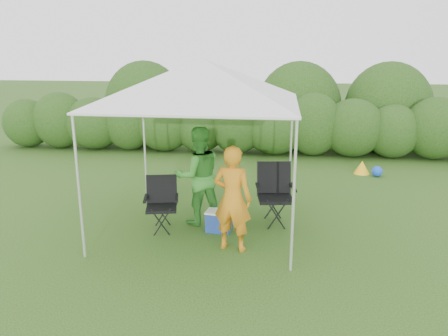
# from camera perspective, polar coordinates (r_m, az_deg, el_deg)

# --- Properties ---
(ground) EXTENTS (70.00, 70.00, 0.00)m
(ground) POSITION_cam_1_polar(r_m,az_deg,el_deg) (7.29, -3.42, -8.71)
(ground) COLOR #355C1D
(hedge) EXTENTS (14.81, 1.53, 1.80)m
(hedge) POSITION_cam_1_polar(r_m,az_deg,el_deg) (12.77, 2.17, 5.58)
(hedge) COLOR #294D18
(hedge) RESTS_ON ground
(canopy) EXTENTS (3.10, 3.10, 2.83)m
(canopy) POSITION_cam_1_polar(r_m,az_deg,el_deg) (7.18, -2.95, 11.27)
(canopy) COLOR silver
(canopy) RESTS_ON ground
(chair_right) EXTENTS (0.72, 0.67, 1.06)m
(chair_right) POSITION_cam_1_polar(r_m,az_deg,el_deg) (7.67, 6.64, -2.79)
(chair_right) COLOR black
(chair_right) RESTS_ON ground
(chair_left) EXTENTS (0.64, 0.60, 0.91)m
(chair_left) POSITION_cam_1_polar(r_m,az_deg,el_deg) (7.43, -8.16, -4.12)
(chair_left) COLOR black
(chair_left) RESTS_ON ground
(man) EXTENTS (0.66, 0.51, 1.62)m
(man) POSITION_cam_1_polar(r_m,az_deg,el_deg) (6.51, 1.11, -4.01)
(man) COLOR orange
(man) RESTS_ON ground
(woman) EXTENTS (1.03, 0.95, 1.71)m
(woman) POSITION_cam_1_polar(r_m,az_deg,el_deg) (7.53, -3.36, -1.00)
(woman) COLOR #3B912F
(woman) RESTS_ON ground
(cooler) EXTENTS (0.45, 0.35, 0.35)m
(cooler) POSITION_cam_1_polar(r_m,az_deg,el_deg) (7.37, -0.67, -6.92)
(cooler) COLOR #203D94
(cooler) RESTS_ON ground
(bottle) EXTENTS (0.05, 0.05, 0.20)m
(bottle) POSITION_cam_1_polar(r_m,az_deg,el_deg) (7.22, -0.25, -5.01)
(bottle) COLOR #592D0C
(bottle) RESTS_ON cooler
(lawn_toy) EXTENTS (0.64, 0.54, 0.32)m
(lawn_toy) POSITION_cam_1_polar(r_m,az_deg,el_deg) (11.21, 18.03, -0.04)
(lawn_toy) COLOR yellow
(lawn_toy) RESTS_ON ground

